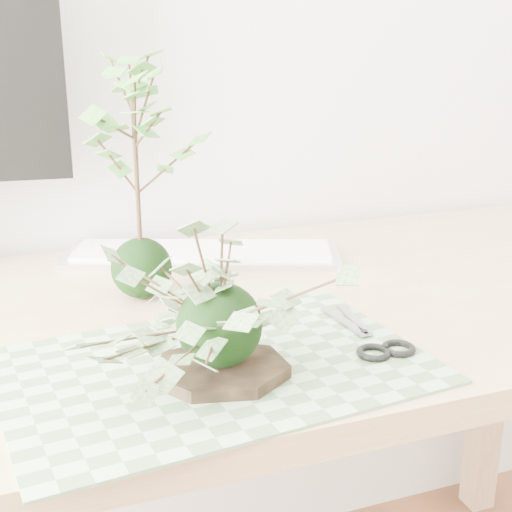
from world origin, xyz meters
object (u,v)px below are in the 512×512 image
(desk, at_px, (225,360))
(keyboard, at_px, (203,254))
(ivy_kokedama, at_px, (219,287))
(maple_kokedama, at_px, (134,119))

(desk, relative_size, keyboard, 3.27)
(desk, distance_m, ivy_kokedama, 0.30)
(ivy_kokedama, bearing_deg, keyboard, 76.15)
(ivy_kokedama, height_order, keyboard, ivy_kokedama)
(ivy_kokedama, distance_m, keyboard, 0.46)
(ivy_kokedama, bearing_deg, maple_kokedama, 95.65)
(desk, distance_m, maple_kokedama, 0.37)
(ivy_kokedama, bearing_deg, desk, 70.94)
(maple_kokedama, xyz_separation_m, keyboard, (0.14, 0.14, -0.25))
(desk, xyz_separation_m, keyboard, (0.03, 0.22, 0.10))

